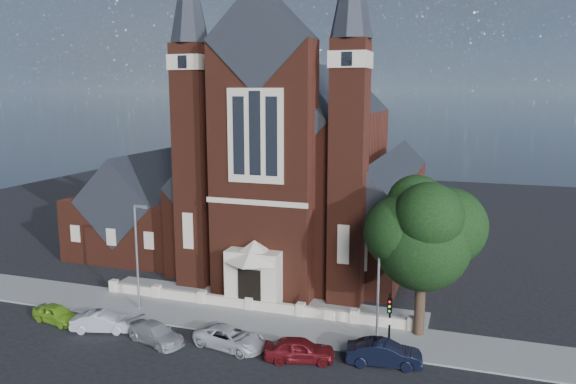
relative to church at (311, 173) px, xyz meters
The scene contains 16 objects.
ground 11.40m from the church, 90.00° to the right, with size 120.00×120.00×0.00m, color black.
pavement_strip 20.18m from the church, 90.00° to the right, with size 60.00×5.00×0.12m, color slate.
forecourt_paving 16.60m from the church, 90.00° to the right, with size 26.00×3.00×0.14m, color slate.
forecourt_wall 18.37m from the church, 90.00° to the right, with size 24.00×0.40×0.90m, color beige.
church is the anchor object (origin of this frame).
parish_hall 17.26m from the church, 162.84° to the right, with size 12.00×12.20×10.24m.
street_tree 21.38m from the church, 53.83° to the right, with size 6.40×6.60×10.70m.
street_lamp_left 20.84m from the church, 112.66° to the right, with size 1.16×0.22×8.09m.
street_lamp_right 21.76m from the church, 61.96° to the right, with size 1.16×0.22×8.09m.
traffic_signal 23.94m from the church, 61.80° to the right, with size 0.28×0.42×4.00m.
car_lime_van 27.04m from the church, 118.09° to the right, with size 1.53×3.81×1.30m, color #78B123.
car_silver_a 25.65m from the church, 109.51° to the right, with size 1.44×4.13×1.36m, color #A3A5AB.
car_silver_b 24.98m from the church, 99.07° to the right, with size 1.78×4.39×1.27m, color gray.
car_white_suv 23.87m from the church, 86.96° to the right, with size 2.25×4.88×1.36m, color silver.
car_dark_red 24.86m from the church, 75.52° to the right, with size 1.75×4.34×1.48m, color #5F1014.
car_navy 25.55m from the church, 63.43° to the right, with size 1.58×4.53×1.49m, color black.
Camera 1 is at (15.38, -30.56, 16.28)m, focal length 35.00 mm.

